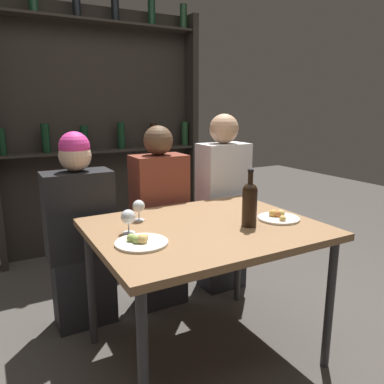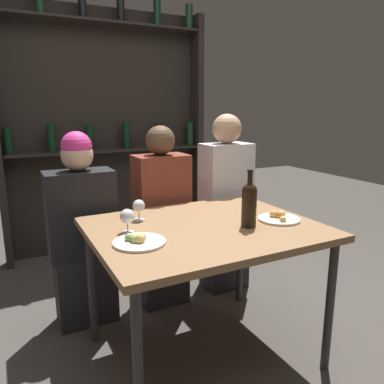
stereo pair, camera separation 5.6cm
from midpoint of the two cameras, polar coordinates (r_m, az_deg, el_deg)
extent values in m
plane|color=#47423D|center=(2.28, 1.05, -23.29)|extent=(10.00, 10.00, 0.00)
cube|color=olive|center=(1.94, 1.14, -5.64)|extent=(1.14, 0.92, 0.04)
cylinder|color=#2D2D30|center=(1.61, -8.54, -25.40)|extent=(0.04, 0.04, 0.71)
cylinder|color=#2D2D30|center=(2.11, 19.48, -15.87)|extent=(0.04, 0.04, 0.71)
cylinder|color=#2D2D30|center=(2.26, -15.87, -13.62)|extent=(0.04, 0.04, 0.71)
cylinder|color=#2D2D30|center=(2.64, 6.42, -9.16)|extent=(0.04, 0.04, 0.71)
cube|color=#28231E|center=(3.62, -14.28, 8.62)|extent=(1.83, 0.02, 2.20)
cube|color=#28231E|center=(3.86, -0.50, 9.26)|extent=(0.06, 0.18, 2.20)
cube|color=#28231E|center=(3.53, -13.70, 6.13)|extent=(1.75, 0.18, 0.02)
cylinder|color=black|center=(3.41, -27.48, 6.81)|extent=(0.07, 0.07, 0.22)
cylinder|color=black|center=(3.43, -21.85, 7.60)|extent=(0.07, 0.07, 0.24)
cylinder|color=black|center=(3.49, -16.54, 7.87)|extent=(0.07, 0.07, 0.22)
cylinder|color=black|center=(3.57, -11.19, 8.46)|extent=(0.07, 0.07, 0.24)
cylinder|color=black|center=(3.68, -6.29, 8.60)|extent=(0.07, 0.07, 0.23)
cylinder|color=#19381E|center=(3.83, -1.54, 8.89)|extent=(0.07, 0.07, 0.23)
cube|color=#28231E|center=(3.58, -14.72, 23.83)|extent=(1.75, 0.18, 0.02)
cylinder|color=black|center=(3.57, -17.71, 25.91)|extent=(0.07, 0.07, 0.25)
cylinder|color=black|center=(3.65, -12.13, 25.79)|extent=(0.07, 0.07, 0.23)
cylinder|color=black|center=(3.77, -6.65, 25.63)|extent=(0.07, 0.07, 0.24)
cylinder|color=#19381E|center=(3.90, -1.77, 25.11)|extent=(0.07, 0.07, 0.22)
cylinder|color=black|center=(1.92, 7.92, -2.50)|extent=(0.08, 0.08, 0.19)
sphere|color=black|center=(1.90, 8.00, 0.20)|extent=(0.08, 0.08, 0.08)
cylinder|color=black|center=(1.89, 8.05, 1.63)|extent=(0.03, 0.03, 0.10)
cylinder|color=black|center=(1.88, 8.10, 3.25)|extent=(0.03, 0.03, 0.01)
cylinder|color=silver|center=(2.04, -8.85, -4.25)|extent=(0.06, 0.06, 0.00)
cylinder|color=silver|center=(2.03, -8.88, -3.41)|extent=(0.01, 0.01, 0.06)
sphere|color=silver|center=(2.02, -8.93, -2.13)|extent=(0.07, 0.07, 0.07)
cylinder|color=silver|center=(1.85, -10.46, -6.11)|extent=(0.06, 0.06, 0.00)
cylinder|color=silver|center=(1.84, -10.50, -5.19)|extent=(0.01, 0.01, 0.06)
sphere|color=silver|center=(1.83, -10.56, -3.73)|extent=(0.07, 0.07, 0.07)
cylinder|color=silver|center=(2.08, 12.29, -3.94)|extent=(0.23, 0.23, 0.01)
sphere|color=gold|center=(2.09, 11.52, -3.24)|extent=(0.05, 0.05, 0.05)
sphere|color=#E5BC66|center=(2.02, 12.86, -4.00)|extent=(0.04, 0.04, 0.04)
sphere|color=#C67038|center=(2.09, 12.08, -3.33)|extent=(0.04, 0.04, 0.04)
sphere|color=#E5BC66|center=(2.10, 12.62, -3.24)|extent=(0.04, 0.04, 0.04)
cylinder|color=silver|center=(1.70, -8.64, -7.67)|extent=(0.24, 0.24, 0.01)
sphere|color=#E5BC66|center=(1.68, -8.59, -7.16)|extent=(0.05, 0.05, 0.05)
sphere|color=#B74C3D|center=(1.70, -8.66, -7.19)|extent=(0.03, 0.03, 0.03)
sphere|color=gold|center=(1.72, -8.19, -6.89)|extent=(0.03, 0.03, 0.03)
sphere|color=#99B256|center=(1.71, -10.17, -6.95)|extent=(0.04, 0.04, 0.04)
sphere|color=#99B256|center=(1.68, -9.28, -7.21)|extent=(0.04, 0.04, 0.04)
cube|color=#26262B|center=(2.53, -16.71, -13.97)|extent=(0.36, 0.22, 0.45)
cube|color=black|center=(2.36, -17.48, -3.31)|extent=(0.40, 0.22, 0.53)
sphere|color=beige|center=(2.29, -18.08, 5.29)|extent=(0.19, 0.19, 0.19)
sphere|color=#EA3893|center=(2.28, -18.17, 6.57)|extent=(0.18, 0.18, 0.18)
cube|color=#26262B|center=(2.67, -5.39, -11.96)|extent=(0.31, 0.22, 0.45)
cube|color=brown|center=(2.50, -5.64, -1.10)|extent=(0.35, 0.22, 0.59)
sphere|color=brown|center=(2.43, -5.84, 7.83)|extent=(0.19, 0.19, 0.19)
cube|color=#26262B|center=(2.89, 3.96, -9.94)|extent=(0.31, 0.22, 0.45)
cube|color=white|center=(2.72, 4.14, 0.68)|extent=(0.35, 0.22, 0.64)
sphere|color=tan|center=(2.67, 4.29, 9.60)|extent=(0.21, 0.21, 0.21)
camera|label=1|loc=(0.03, -90.80, -0.19)|focal=35.00mm
camera|label=2|loc=(0.03, 89.20, 0.19)|focal=35.00mm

